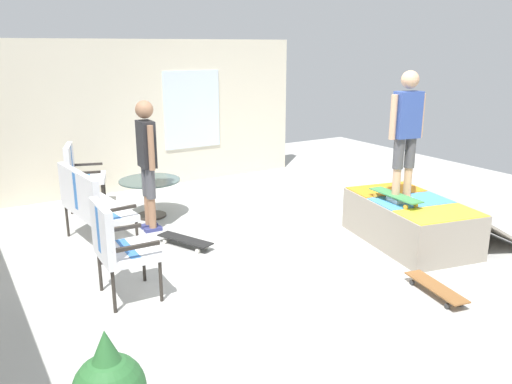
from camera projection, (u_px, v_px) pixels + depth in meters
ground_plane at (289, 251)px, 6.67m from camera, size 12.00×12.00×0.10m
house_facade at (144, 115)px, 9.16m from camera, size 0.23×6.00×2.59m
skate_ramp at (412, 221)px, 6.74m from camera, size 2.01×2.08×0.58m
patio_bench at (89, 201)px, 6.48m from camera, size 1.30×0.67×1.02m
patio_chair_near_house at (79, 170)px, 8.07m from camera, size 0.76×0.72×1.02m
patio_chair_by_wall at (116, 242)px, 5.14m from camera, size 0.64×0.57×1.02m
patio_table at (150, 191)px, 7.73m from camera, size 0.90×0.90×0.57m
person_watching at (147, 155)px, 7.00m from camera, size 0.48×0.25×1.79m
person_skater at (406, 128)px, 6.35m from camera, size 0.29×0.47×1.62m
skateboard_by_bench at (185, 240)px, 6.65m from camera, size 0.81×0.50×0.10m
skateboard_spare at (436, 288)px, 5.35m from camera, size 0.82×0.36×0.10m
skateboard_on_ramp at (395, 196)px, 6.53m from camera, size 0.81×0.27×0.10m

